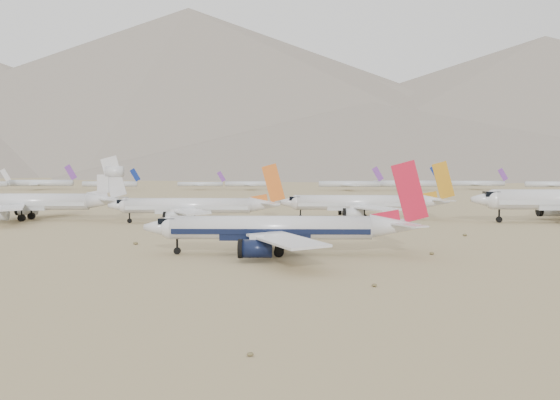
% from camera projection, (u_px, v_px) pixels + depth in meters
% --- Properties ---
extents(ground, '(7000.00, 7000.00, 0.00)m').
position_uv_depth(ground, '(291.00, 256.00, 106.64)').
color(ground, olive).
rests_on(ground, ground).
extents(main_airliner, '(46.45, 45.37, 16.39)m').
position_uv_depth(main_airliner, '(283.00, 229.00, 107.47)').
color(main_airliner, silver).
rests_on(main_airliner, ground).
extents(row2_gold_tail, '(47.62, 46.57, 16.96)m').
position_uv_depth(row2_gold_tail, '(365.00, 203.00, 179.81)').
color(row2_gold_tail, silver).
rests_on(row2_gold_tail, ground).
extents(row2_orange_tail, '(45.38, 44.39, 16.19)m').
position_uv_depth(row2_orange_tail, '(195.00, 206.00, 168.32)').
color(row2_orange_tail, silver).
rests_on(row2_orange_tail, ground).
extents(row2_white_trijet, '(52.21, 51.02, 18.50)m').
position_uv_depth(row2_white_trijet, '(31.00, 202.00, 176.99)').
color(row2_white_trijet, silver).
rests_on(row2_white_trijet, ground).
extents(distant_storage_row, '(576.97, 58.30, 16.24)m').
position_uv_depth(distant_storage_row, '(337.00, 183.00, 413.07)').
color(distant_storage_row, silver).
rests_on(distant_storage_row, ground).
extents(mountain_range, '(7354.00, 3024.00, 470.00)m').
position_uv_depth(mountain_range, '(318.00, 105.00, 1740.54)').
color(mountain_range, slate).
rests_on(mountain_range, ground).
extents(desert_scrub, '(233.60, 121.67, 0.63)m').
position_uv_depth(desert_scrub, '(139.00, 276.00, 85.22)').
color(desert_scrub, brown).
rests_on(desert_scrub, ground).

